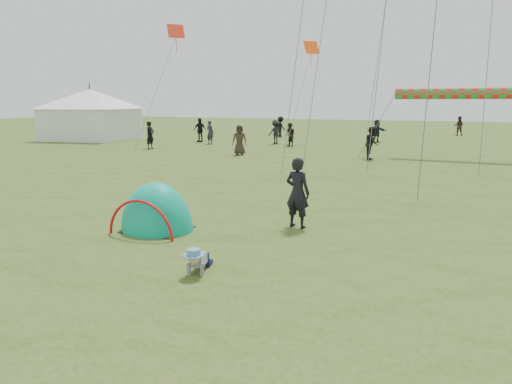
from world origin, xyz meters
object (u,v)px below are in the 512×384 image
at_px(crawling_toddler, 197,259).
at_px(event_marquee, 91,113).
at_px(standing_adult, 298,193).
at_px(popup_tent, 157,230).

bearing_deg(crawling_toddler, event_marquee, 123.87).
height_order(crawling_toddler, standing_adult, standing_adult).
relative_size(crawling_toddler, popup_tent, 0.29).
bearing_deg(popup_tent, standing_adult, 26.73).
bearing_deg(popup_tent, crawling_toddler, -42.03).
bearing_deg(event_marquee, crawling_toddler, -54.01).
relative_size(crawling_toddler, standing_adult, 0.39).
distance_m(crawling_toddler, standing_adult, 3.64).
height_order(popup_tent, standing_adult, standing_adult).
relative_size(popup_tent, standing_adult, 1.34).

